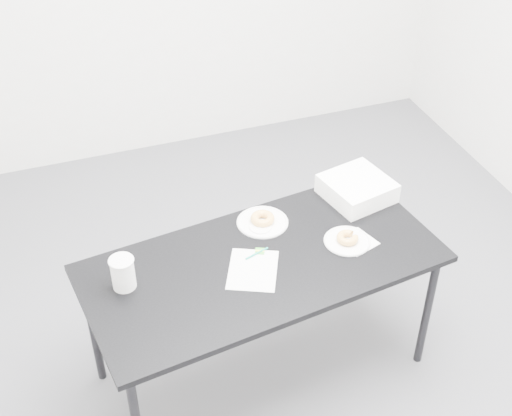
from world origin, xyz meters
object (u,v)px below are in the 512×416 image
object	(u,v)px
donut_near	(348,238)
donut_far	(262,219)
pen	(257,253)
plate_near	(347,241)
scorecard	(253,270)
plate_far	(262,222)
coffee_cup	(123,273)
table	(263,270)
bakery_box	(357,188)

from	to	relation	value
donut_near	donut_far	size ratio (longest dim) A/B	0.88
pen	plate_near	size ratio (longest dim) A/B	0.58
pen	donut_near	xyz separation A→B (m)	(0.40, -0.06, 0.02)
scorecard	plate_far	bearing A→B (deg)	87.63
plate_far	coffee_cup	world-z (taller)	coffee_cup
pen	donut_near	bearing A→B (deg)	-25.95
table	plate_far	world-z (taller)	plate_far
coffee_cup	bakery_box	world-z (taller)	coffee_cup
pen	coffee_cup	distance (m)	0.58
table	scorecard	size ratio (longest dim) A/B	6.28
donut_near	coffee_cup	size ratio (longest dim) A/B	0.67
scorecard	donut_near	distance (m)	0.45
scorecard	donut_far	world-z (taller)	donut_far
scorecard	bakery_box	size ratio (longest dim) A/B	0.89
bakery_box	coffee_cup	bearing A→B (deg)	179.10
donut_far	plate_far	bearing A→B (deg)	180.00
table	plate_near	world-z (taller)	plate_near
pen	donut_near	size ratio (longest dim) A/B	1.23
plate_near	donut_far	size ratio (longest dim) A/B	1.87
plate_near	plate_far	bearing A→B (deg)	140.42
pen	coffee_cup	bearing A→B (deg)	162.24
plate_far	donut_far	distance (m)	0.02
table	coffee_cup	distance (m)	0.60
donut_far	coffee_cup	bearing A→B (deg)	-163.52
table	pen	xyz separation A→B (m)	(-0.01, 0.05, 0.06)
plate_near	bakery_box	xyz separation A→B (m)	(0.18, 0.29, 0.04)
plate_far	pen	bearing A→B (deg)	-116.38
table	pen	bearing A→B (deg)	93.46
plate_near	donut_far	world-z (taller)	donut_far
donut_near	bakery_box	bearing A→B (deg)	57.45
plate_near	plate_far	size ratio (longest dim) A/B	0.88
coffee_cup	pen	bearing A→B (deg)	0.27
bakery_box	donut_near	bearing A→B (deg)	-134.95
coffee_cup	bakery_box	distance (m)	1.19
scorecard	donut_far	bearing A→B (deg)	87.63
plate_near	bakery_box	world-z (taller)	bakery_box
plate_near	donut_near	bearing A→B (deg)	0.00
plate_near	plate_far	world-z (taller)	plate_near
donut_near	bakery_box	xyz separation A→B (m)	(0.18, 0.29, 0.02)
plate_far	coffee_cup	xyz separation A→B (m)	(-0.67, -0.20, 0.07)
scorecard	pen	xyz separation A→B (m)	(0.05, 0.09, 0.01)
scorecard	donut_far	xyz separation A→B (m)	(0.15, 0.28, 0.02)
bakery_box	table	bearing A→B (deg)	-166.44
scorecard	pen	size ratio (longest dim) A/B	2.15
scorecard	donut_near	xyz separation A→B (m)	(0.45, 0.03, 0.02)
scorecard	donut_far	size ratio (longest dim) A/B	2.32
coffee_cup	plate_far	bearing A→B (deg)	16.48
table	plate_far	xyz separation A→B (m)	(0.09, 0.24, 0.06)
donut_near	donut_far	world-z (taller)	donut_far
scorecard	pen	distance (m)	0.10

